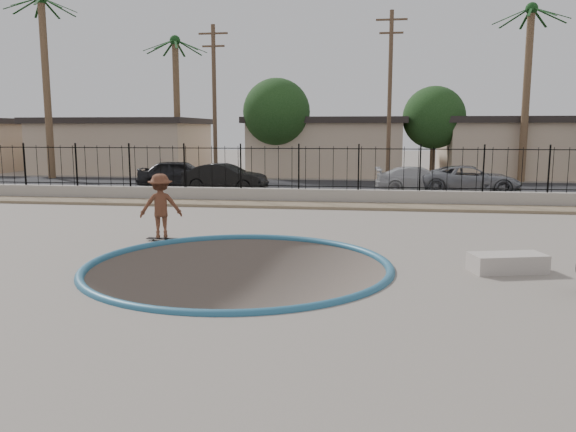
% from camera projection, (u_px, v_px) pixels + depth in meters
% --- Properties ---
extents(ground, '(120.00, 120.00, 2.20)m').
position_uv_depth(ground, '(303.00, 222.00, 25.68)').
color(ground, slate).
rests_on(ground, ground).
extents(bowl_pit, '(6.84, 6.84, 1.80)m').
position_uv_depth(bowl_pit, '(239.00, 266.00, 12.79)').
color(bowl_pit, '#4C413A').
rests_on(bowl_pit, ground).
extents(coping_ring, '(7.04, 7.04, 0.20)m').
position_uv_depth(coping_ring, '(239.00, 266.00, 12.79)').
color(coping_ring, '#275F7E').
rests_on(coping_ring, ground).
extents(rock_strip, '(42.00, 1.60, 0.11)m').
position_uv_depth(rock_strip, '(295.00, 205.00, 22.76)').
color(rock_strip, tan).
rests_on(rock_strip, ground).
extents(retaining_wall, '(42.00, 0.45, 0.60)m').
position_uv_depth(retaining_wall, '(299.00, 196.00, 23.80)').
color(retaining_wall, gray).
rests_on(retaining_wall, ground).
extents(fence, '(40.00, 0.04, 1.80)m').
position_uv_depth(fence, '(299.00, 168.00, 23.62)').
color(fence, black).
rests_on(fence, retaining_wall).
extents(street, '(90.00, 8.00, 0.04)m').
position_uv_depth(street, '(314.00, 187.00, 30.40)').
color(street, black).
rests_on(street, ground).
extents(house_west, '(11.60, 8.60, 3.90)m').
position_uv_depth(house_west, '(124.00, 145.00, 41.48)').
color(house_west, tan).
rests_on(house_west, ground).
extents(house_center, '(10.60, 8.60, 3.90)m').
position_uv_depth(house_center, '(327.00, 146.00, 39.40)').
color(house_center, tan).
rests_on(house_center, ground).
extents(house_east, '(12.60, 8.60, 3.90)m').
position_uv_depth(house_east, '(536.00, 146.00, 37.46)').
color(house_east, tan).
rests_on(house_east, ground).
extents(palm_left, '(2.30, 2.30, 11.30)m').
position_uv_depth(palm_left, '(44.00, 50.00, 34.48)').
color(palm_left, brown).
rests_on(palm_left, ground).
extents(palm_mid, '(2.30, 2.30, 9.30)m').
position_uv_depth(palm_mid, '(176.00, 75.00, 37.62)').
color(palm_mid, brown).
rests_on(palm_mid, ground).
extents(palm_right, '(2.30, 2.30, 10.30)m').
position_uv_depth(palm_right, '(529.00, 56.00, 32.52)').
color(palm_right, brown).
rests_on(palm_right, ground).
extents(utility_pole_left, '(1.70, 0.24, 9.00)m').
position_uv_depth(utility_pole_left, '(214.00, 101.00, 32.47)').
color(utility_pole_left, '#473323').
rests_on(utility_pole_left, ground).
extents(utility_pole_mid, '(1.70, 0.24, 9.50)m').
position_uv_depth(utility_pole_mid, '(390.00, 95.00, 31.05)').
color(utility_pole_mid, '#473323').
rests_on(utility_pole_mid, ground).
extents(street_tree_left, '(4.32, 4.32, 6.36)m').
position_uv_depth(street_tree_left, '(277.00, 112.00, 36.05)').
color(street_tree_left, '#473323').
rests_on(street_tree_left, ground).
extents(street_tree_mid, '(3.96, 3.96, 5.83)m').
position_uv_depth(street_tree_mid, '(434.00, 118.00, 35.70)').
color(street_tree_mid, '#473323').
rests_on(street_tree_mid, ground).
extents(skater, '(1.31, 1.01, 1.78)m').
position_uv_depth(skater, '(161.00, 209.00, 15.58)').
color(skater, brown).
rests_on(skater, ground).
extents(skateboard, '(0.86, 0.24, 0.07)m').
position_uv_depth(skateboard, '(162.00, 239.00, 15.71)').
color(skateboard, black).
rests_on(skateboard, ground).
extents(concrete_ledge, '(1.73, 1.09, 0.40)m').
position_uv_depth(concrete_ledge, '(507.00, 263.00, 12.26)').
color(concrete_ledge, '#B1A79D').
rests_on(concrete_ledge, ground).
extents(car_a, '(4.53, 2.16, 1.50)m').
position_uv_depth(car_a, '(181.00, 174.00, 29.27)').
color(car_a, black).
rests_on(car_a, street).
extents(car_b, '(4.28, 1.87, 1.37)m').
position_uv_depth(car_b, '(225.00, 177.00, 27.99)').
color(car_b, black).
rests_on(car_b, street).
extents(car_c, '(4.35, 1.92, 1.24)m').
position_uv_depth(car_c, '(419.00, 179.00, 27.60)').
color(car_c, '#BAB9BB').
rests_on(car_c, street).
extents(car_d, '(4.86, 2.43, 1.32)m').
position_uv_depth(car_d, '(470.00, 179.00, 27.25)').
color(car_d, gray).
rests_on(car_d, street).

